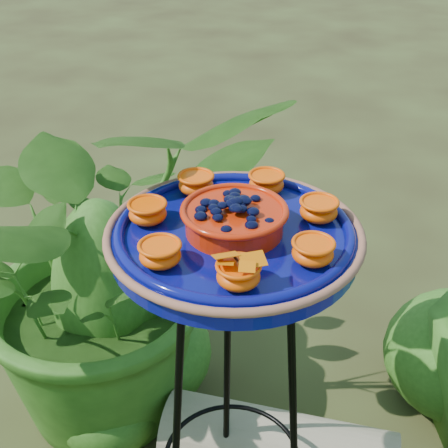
{
  "coord_description": "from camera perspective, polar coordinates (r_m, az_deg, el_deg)",
  "views": [
    {
      "loc": [
        0.25,
        -0.72,
        1.42
      ],
      "look_at": [
        0.01,
        0.12,
        0.88
      ],
      "focal_mm": 50.0,
      "sensor_mm": 36.0,
      "label": 1
    }
  ],
  "objects": [
    {
      "name": "feeder_dish",
      "position": [
        1.05,
        0.94,
        -0.76
      ],
      "size": [
        0.54,
        0.54,
        0.1
      ],
      "rotation": [
        0.0,
        0.0,
        0.35
      ],
      "color": "#080C63",
      "rests_on": "tripod_stand"
    },
    {
      "name": "shrub_back_left",
      "position": [
        1.65,
        -11.11,
        -3.41
      ],
      "size": [
        1.16,
        1.17,
        0.98
      ],
      "primitive_type": "imported",
      "rotation": [
        0.0,
        0.0,
        0.8
      ],
      "color": "#295316",
      "rests_on": "ground"
    },
    {
      "name": "tripod_stand",
      "position": [
        1.28,
        0.79,
        -14.64
      ],
      "size": [
        0.38,
        0.38,
        0.83
      ],
      "rotation": [
        0.0,
        0.0,
        0.35
      ],
      "color": "black",
      "rests_on": "ground"
    }
  ]
}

